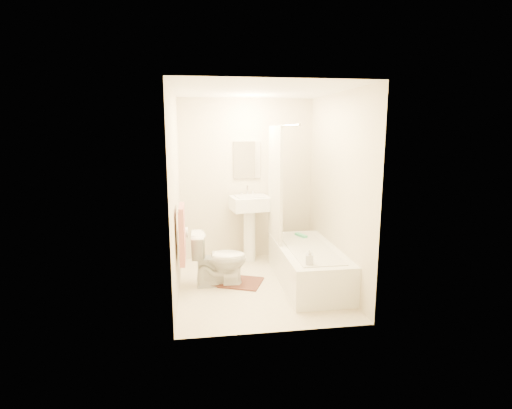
{
  "coord_description": "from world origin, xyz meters",
  "views": [
    {
      "loc": [
        -0.74,
        -4.74,
        1.97
      ],
      "look_at": [
        0.0,
        0.25,
        1.0
      ],
      "focal_mm": 28.0,
      "sensor_mm": 36.0,
      "label": 1
    }
  ],
  "objects": [
    {
      "name": "shower_curtain",
      "position": [
        0.3,
        0.5,
        1.22
      ],
      "size": [
        0.04,
        0.8,
        1.55
      ],
      "primitive_type": "cube",
      "color": "silver",
      "rests_on": "curtain_rod"
    },
    {
      "name": "wall_back",
      "position": [
        0.0,
        1.2,
        1.2
      ],
      "size": [
        2.0,
        0.02,
        2.4
      ],
      "primitive_type": "cube",
      "color": "beige",
      "rests_on": "ground"
    },
    {
      "name": "towel_bar",
      "position": [
        -0.96,
        -0.25,
        1.1
      ],
      "size": [
        0.02,
        0.6,
        0.02
      ],
      "primitive_type": "cylinder",
      "rotation": [
        1.57,
        0.0,
        0.0
      ],
      "color": "silver",
      "rests_on": "wall_left"
    },
    {
      "name": "bath_mat",
      "position": [
        -0.26,
        0.12,
        0.01
      ],
      "size": [
        0.73,
        0.65,
        0.02
      ],
      "primitive_type": "cube",
      "rotation": [
        0.0,
        0.0,
        -0.39
      ],
      "color": "#552923",
      "rests_on": "floor"
    },
    {
      "name": "curtain_rod",
      "position": [
        0.3,
        0.1,
        2.0
      ],
      "size": [
        0.03,
        1.7,
        0.03
      ],
      "primitive_type": "cylinder",
      "rotation": [
        1.57,
        0.0,
        0.0
      ],
      "color": "silver",
      "rests_on": "wall_back"
    },
    {
      "name": "soap_bottle",
      "position": [
        0.47,
        -0.63,
        0.56
      ],
      "size": [
        0.1,
        0.1,
        0.18
      ],
      "primitive_type": "imported",
      "rotation": [
        0.0,
        0.0,
        -0.21
      ],
      "color": "silver",
      "rests_on": "bathtub"
    },
    {
      "name": "wall_right",
      "position": [
        1.0,
        0.0,
        1.2
      ],
      "size": [
        0.02,
        2.4,
        2.4
      ],
      "primitive_type": "cube",
      "color": "beige",
      "rests_on": "ground"
    },
    {
      "name": "toilet_paper",
      "position": [
        -0.93,
        0.12,
        0.7
      ],
      "size": [
        0.11,
        0.12,
        0.12
      ],
      "primitive_type": "cylinder",
      "rotation": [
        0.0,
        1.57,
        0.0
      ],
      "color": "white",
      "rests_on": "wall_left"
    },
    {
      "name": "bathtub",
      "position": [
        0.64,
        0.0,
        0.23
      ],
      "size": [
        0.72,
        1.66,
        0.47
      ],
      "primitive_type": null,
      "color": "white",
      "rests_on": "floor"
    },
    {
      "name": "scrub_brush",
      "position": [
        0.68,
        0.51,
        0.49
      ],
      "size": [
        0.14,
        0.23,
        0.04
      ],
      "primitive_type": "cube",
      "rotation": [
        0.0,
        0.0,
        0.38
      ],
      "color": "#47BE82",
      "rests_on": "bathtub"
    },
    {
      "name": "mirror",
      "position": [
        0.0,
        1.18,
        1.5
      ],
      "size": [
        0.4,
        0.03,
        0.55
      ],
      "primitive_type": "cube",
      "color": "white",
      "rests_on": "wall_back"
    },
    {
      "name": "towel",
      "position": [
        -0.93,
        -0.25,
        0.78
      ],
      "size": [
        0.06,
        0.45,
        0.66
      ],
      "primitive_type": "cube",
      "color": "#CC7266",
      "rests_on": "towel_bar"
    },
    {
      "name": "floor",
      "position": [
        0.0,
        0.0,
        0.0
      ],
      "size": [
        2.4,
        2.4,
        0.0
      ],
      "primitive_type": "plane",
      "color": "beige",
      "rests_on": "ground"
    },
    {
      "name": "toilet",
      "position": [
        -0.5,
        0.1,
        0.34
      ],
      "size": [
        0.7,
        0.4,
        0.68
      ],
      "primitive_type": "imported",
      "rotation": [
        0.0,
        0.0,
        1.55
      ],
      "color": "white",
      "rests_on": "floor"
    },
    {
      "name": "sink",
      "position": [
        0.01,
        0.95,
        0.54
      ],
      "size": [
        0.61,
        0.52,
        1.08
      ],
      "primitive_type": null,
      "rotation": [
        0.0,
        0.0,
        0.15
      ],
      "color": "white",
      "rests_on": "floor"
    },
    {
      "name": "wall_left",
      "position": [
        -1.0,
        0.0,
        1.2
      ],
      "size": [
        0.02,
        2.4,
        2.4
      ],
      "primitive_type": "cube",
      "color": "beige",
      "rests_on": "ground"
    },
    {
      "name": "ceiling",
      "position": [
        0.0,
        0.0,
        2.4
      ],
      "size": [
        2.4,
        2.4,
        0.0
      ],
      "primitive_type": "plane",
      "color": "white",
      "rests_on": "ground"
    }
  ]
}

